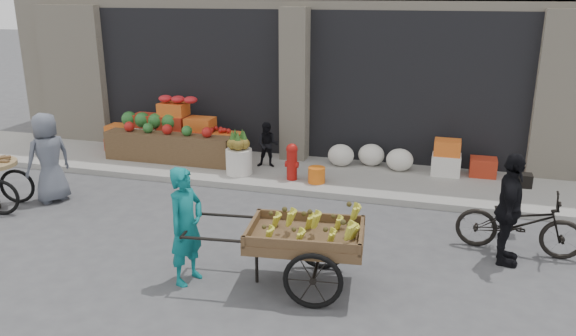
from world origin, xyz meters
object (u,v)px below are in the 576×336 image
(fire_hydrant, at_px, (292,160))
(bicycle, at_px, (519,223))
(banana_cart, at_px, (301,233))
(seated_person, at_px, (268,145))
(pineapple_bin, at_px, (239,161))
(vendor_woman, at_px, (186,226))
(orange_bucket, at_px, (317,175))
(vendor_grey, at_px, (48,158))
(cyclist, at_px, (509,210))

(fire_hydrant, relative_size, bicycle, 0.41)
(banana_cart, bearing_deg, seated_person, 106.63)
(seated_person, height_order, bicycle, seated_person)
(pineapple_bin, relative_size, vendor_woman, 0.34)
(fire_hydrant, xyz_separation_m, seated_person, (-0.70, 0.65, 0.08))
(bicycle, bearing_deg, orange_bucket, 66.39)
(seated_person, relative_size, vendor_grey, 0.58)
(fire_hydrant, height_order, cyclist, cyclist)
(seated_person, relative_size, bicycle, 0.54)
(vendor_woman, bearing_deg, cyclist, -51.87)
(seated_person, relative_size, vendor_woman, 0.61)
(banana_cart, height_order, vendor_grey, vendor_grey)
(orange_bucket, xyz_separation_m, cyclist, (3.19, -2.23, 0.51))
(banana_cart, bearing_deg, pineapple_bin, 114.58)
(vendor_woman, bearing_deg, vendor_grey, 76.37)
(orange_bucket, xyz_separation_m, seated_person, (-1.20, 0.70, 0.31))
(vendor_grey, distance_m, bicycle, 7.75)
(pineapple_bin, distance_m, vendor_grey, 3.46)
(seated_person, xyz_separation_m, vendor_woman, (0.45, -4.61, 0.18))
(pineapple_bin, bearing_deg, seated_person, 56.31)
(banana_cart, relative_size, vendor_woman, 1.64)
(banana_cart, height_order, bicycle, banana_cart)
(pineapple_bin, height_order, seated_person, seated_person)
(vendor_grey, height_order, bicycle, vendor_grey)
(vendor_woman, height_order, vendor_grey, vendor_grey)
(cyclist, bearing_deg, fire_hydrant, 63.04)
(fire_hydrant, bearing_deg, vendor_grey, -152.65)
(orange_bucket, bearing_deg, seated_person, 149.74)
(fire_hydrant, relative_size, cyclist, 0.45)
(orange_bucket, height_order, seated_person, seated_person)
(fire_hydrant, bearing_deg, vendor_woman, -93.60)
(fire_hydrant, distance_m, vendor_grey, 4.36)
(pineapple_bin, distance_m, fire_hydrant, 1.11)
(banana_cart, bearing_deg, vendor_grey, 154.67)
(orange_bucket, bearing_deg, vendor_woman, -100.84)
(vendor_woman, height_order, bicycle, vendor_woman)
(orange_bucket, xyz_separation_m, vendor_grey, (-4.36, -1.95, 0.53))
(orange_bucket, distance_m, bicycle, 3.85)
(fire_hydrant, relative_size, vendor_woman, 0.46)
(pineapple_bin, xyz_separation_m, banana_cart, (2.28, -3.74, 0.37))
(orange_bucket, distance_m, seated_person, 1.42)
(vendor_grey, relative_size, bicycle, 0.93)
(fire_hydrant, distance_m, banana_cart, 3.88)
(banana_cart, bearing_deg, cyclist, 22.57)
(orange_bucket, relative_size, vendor_woman, 0.21)
(orange_bucket, height_order, vendor_grey, vendor_grey)
(vendor_woman, distance_m, vendor_grey, 4.11)
(seated_person, height_order, vendor_grey, vendor_grey)
(fire_hydrant, bearing_deg, bicycle, -25.81)
(vendor_woman, distance_m, bicycle, 4.64)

